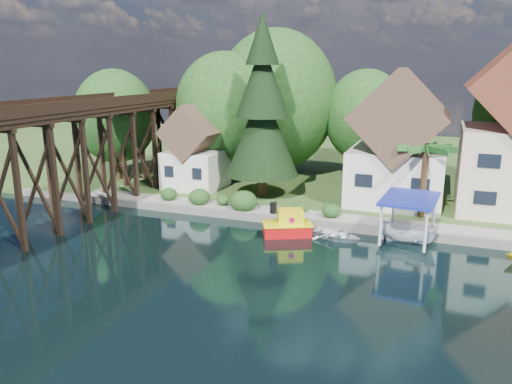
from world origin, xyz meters
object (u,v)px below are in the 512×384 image
at_px(shed, 195,153).
at_px(palm_tree, 426,150).
at_px(tugboat, 288,225).
at_px(boat_white_a, 337,234).
at_px(trestle_bridge, 83,148).
at_px(conifer, 262,111).
at_px(house_left, 398,147).
at_px(boat_canopy, 408,224).

distance_m(shed, palm_tree, 20.56).
bearing_deg(tugboat, boat_white_a, 8.04).
relative_size(trestle_bridge, tugboat, 11.44).
bearing_deg(boat_white_a, tugboat, 115.14).
relative_size(trestle_bridge, palm_tree, 7.58).
xyz_separation_m(trestle_bridge, conifer, (11.85, 8.58, 2.61)).
bearing_deg(boat_white_a, palm_tree, -25.21).
distance_m(house_left, boat_white_a, 11.26).
height_order(palm_tree, boat_white_a, palm_tree).
height_order(trestle_bridge, shed, trestle_bridge).
bearing_deg(conifer, house_left, 11.39).
bearing_deg(house_left, conifer, -168.61).
distance_m(shed, tugboat, 14.91).
xyz_separation_m(conifer, palm_tree, (13.47, -1.76, -2.37)).
height_order(conifer, tugboat, conifer).
relative_size(house_left, boat_canopy, 2.11).
xyz_separation_m(house_left, boat_canopy, (1.68, -8.95, -3.77)).
height_order(house_left, conifer, conifer).
height_order(shed, tugboat, shed).
distance_m(house_left, tugboat, 12.82).
relative_size(shed, palm_tree, 1.35).
bearing_deg(boat_white_a, conifer, 64.67).
bearing_deg(boat_white_a, boat_canopy, -62.79).
relative_size(house_left, boat_white_a, 3.09).
bearing_deg(palm_tree, tugboat, -144.18).
relative_size(trestle_bridge, boat_canopy, 8.45).
bearing_deg(house_left, boat_canopy, -79.35).
bearing_deg(conifer, trestle_bridge, -144.10).
xyz_separation_m(shed, palm_tree, (20.33, -2.50, 1.76)).
relative_size(palm_tree, boat_canopy, 1.11).
bearing_deg(house_left, tugboat, -121.67).
relative_size(house_left, conifer, 0.71).
xyz_separation_m(shed, boat_canopy, (19.68, -7.45, -2.46)).
distance_m(palm_tree, tugboat, 11.72).
bearing_deg(conifer, tugboat, -58.93).
distance_m(shed, boat_canopy, 21.19).
distance_m(conifer, tugboat, 11.81).
bearing_deg(trestle_bridge, house_left, 25.21).
bearing_deg(palm_tree, house_left, 120.16).
bearing_deg(boat_canopy, palm_tree, 82.57).
relative_size(house_left, palm_tree, 1.89).
relative_size(shed, conifer, 0.51).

